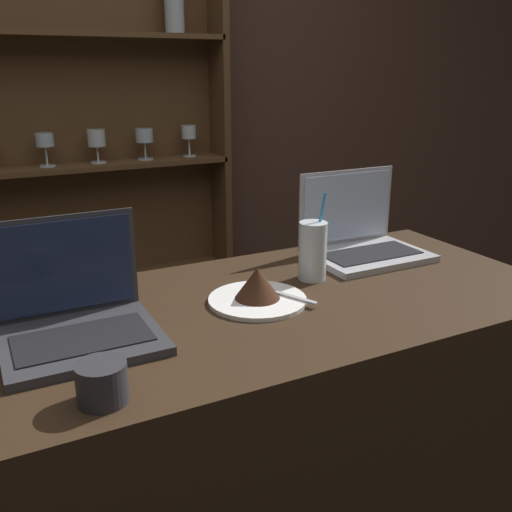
# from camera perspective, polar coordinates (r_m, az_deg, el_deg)

# --- Properties ---
(bar_counter) EXTENTS (1.72, 0.64, 0.96)m
(bar_counter) POSITION_cam_1_polar(r_m,az_deg,el_deg) (1.49, -4.97, -22.90)
(bar_counter) COLOR black
(bar_counter) RESTS_ON ground_plane
(back_wall) EXTENTS (7.00, 0.06, 2.70)m
(back_wall) POSITION_cam_1_polar(r_m,az_deg,el_deg) (2.48, -18.46, 14.92)
(back_wall) COLOR #4C3328
(back_wall) RESTS_ON ground_plane
(back_shelf) EXTENTS (1.49, 0.18, 1.97)m
(back_shelf) POSITION_cam_1_polar(r_m,az_deg,el_deg) (2.43, -20.01, 6.91)
(back_shelf) COLOR brown
(back_shelf) RESTS_ON ground_plane
(laptop_near) EXTENTS (0.29, 0.25, 0.23)m
(laptop_near) POSITION_cam_1_polar(r_m,az_deg,el_deg) (1.16, -17.55, -5.61)
(laptop_near) COLOR #333338
(laptop_near) RESTS_ON bar_counter
(laptop_far) EXTENTS (0.31, 0.23, 0.23)m
(laptop_far) POSITION_cam_1_polar(r_m,az_deg,el_deg) (1.62, 10.39, 1.80)
(laptop_far) COLOR #ADADB2
(laptop_far) RESTS_ON bar_counter
(cake_plate) EXTENTS (0.22, 0.22, 0.08)m
(cake_plate) POSITION_cam_1_polar(r_m,az_deg,el_deg) (1.28, 0.16, -3.39)
(cake_plate) COLOR white
(cake_plate) RESTS_ON bar_counter
(water_glass) EXTENTS (0.07, 0.07, 0.22)m
(water_glass) POSITION_cam_1_polar(r_m,az_deg,el_deg) (1.41, 5.69, 0.52)
(water_glass) COLOR silver
(water_glass) RESTS_ON bar_counter
(coffee_cup) EXTENTS (0.08, 0.08, 0.07)m
(coffee_cup) POSITION_cam_1_polar(r_m,az_deg,el_deg) (0.94, -15.15, -12.13)
(coffee_cup) COLOR #2D2D33
(coffee_cup) RESTS_ON bar_counter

